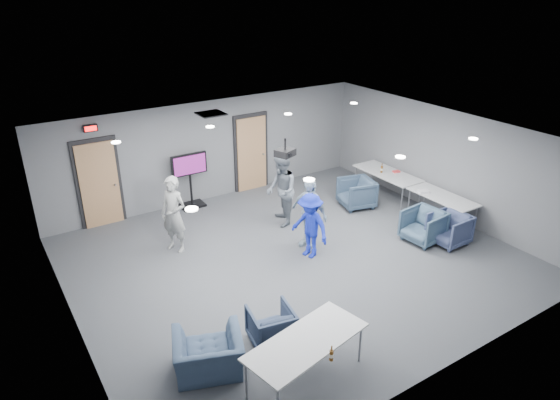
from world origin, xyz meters
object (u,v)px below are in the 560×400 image
person_a (174,214)px  chair_right_a (356,193)px  person_c (309,213)px  projector (285,152)px  person_b (281,190)px  chair_right_b (423,226)px  table_right_b (443,198)px  tv_stand (190,177)px  table_right_a (387,174)px  bottle_right (382,169)px  table_front_left (306,343)px  chair_front_b (208,355)px  bottle_front (331,355)px  chair_right_c (449,229)px  person_d (310,226)px  chair_front_a (271,326)px

person_a → chair_right_a: 4.93m
person_c → projector: bearing=-94.7°
chair_right_a → projector: size_ratio=1.89×
person_b → chair_right_b: bearing=64.6°
table_right_b → tv_stand: 6.39m
person_c → table_right_a: person_c is taller
chair_right_a → bottle_right: 1.06m
table_front_left → bottle_right: (5.72, 4.48, 0.14)m
table_right_b → chair_front_b: bearing=102.5°
bottle_front → person_c: bearing=58.0°
chair_right_c → projector: 4.31m
table_front_left → projector: size_ratio=4.63×
projector → chair_right_b: bearing=-41.5°
chair_right_a → table_right_b: chair_right_a is taller
person_d → person_a: bearing=-141.5°
chair_right_c → table_right_b: (0.65, 0.80, 0.32)m
chair_front_b → projector: (2.90, 2.28, 2.07)m
chair_right_b → bottle_right: bearing=153.7°
table_front_left → tv_stand: tv_stand is taller
bottle_right → bottle_front: bearing=-138.6°
bottle_front → chair_right_a: bearing=46.1°
chair_right_c → bottle_right: bearing=168.6°
person_a → table_right_a: (5.99, -0.41, -0.18)m
table_right_a → table_right_b: same height
chair_right_b → table_right_a: chair_right_b is taller
table_right_b → tv_stand: size_ratio=1.19×
chair_front_b → table_front_left: table_front_left is taller
person_d → projector: bearing=-130.9°
person_a → projector: bearing=19.7°
chair_right_b → chair_right_c: 0.57m
person_a → chair_right_a: (4.89, -0.43, -0.48)m
table_front_left → table_right_a: bearing=25.6°
chair_right_a → chair_front_b: chair_right_a is taller
person_b → projector: projector is taller
chair_front_a → bottle_right: bearing=-138.0°
person_d → table_right_b: size_ratio=0.85×
chair_right_a → table_right_b: bearing=44.5°
table_right_a → table_right_b: size_ratio=1.14×
chair_right_b → chair_front_a: (-4.79, -1.09, -0.05)m
chair_front_b → tv_stand: tv_stand is taller
chair_front_a → table_right_a: size_ratio=0.36×
person_a → chair_front_a: bearing=-27.8°
chair_right_b → table_front_left: (-4.80, -2.09, 0.31)m
chair_right_c → table_right_a: 2.79m
chair_right_a → table_front_left: (-4.76, -4.37, 0.30)m
person_c → person_a: bearing=-134.0°
chair_right_c → table_right_a: (0.65, 2.70, 0.32)m
chair_right_a → person_d: bearing=-46.9°
person_a → table_front_left: (0.13, -4.80, -0.18)m
table_right_a → person_d: bearing=111.3°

